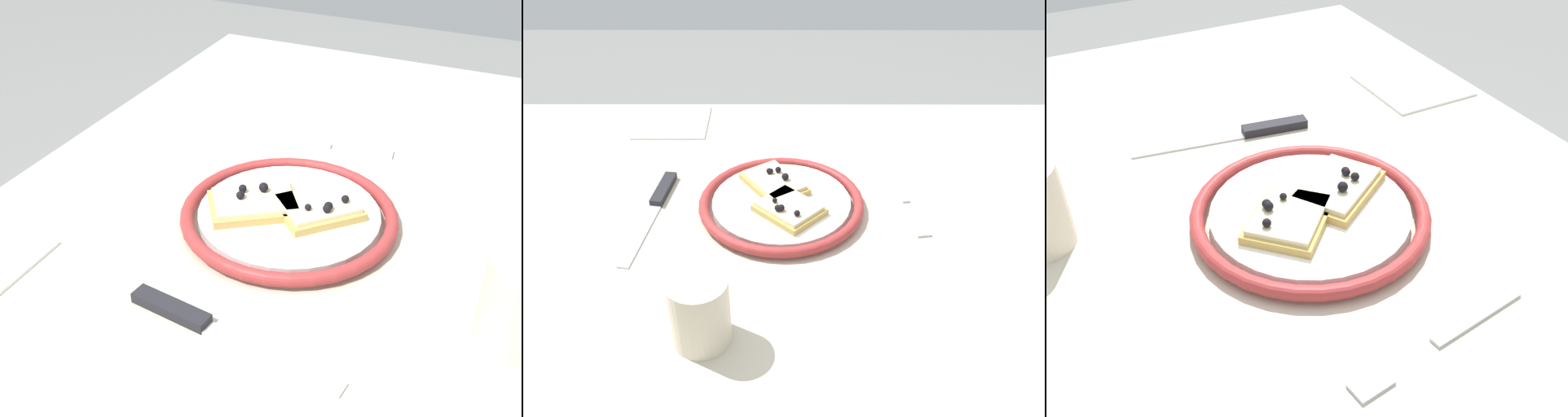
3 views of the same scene
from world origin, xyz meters
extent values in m
cube|color=#BCB29E|center=(0.00, 0.00, 0.69)|extent=(1.20, 0.87, 0.04)
cylinder|color=#4C4742|center=(0.54, -0.37, 0.33)|extent=(0.05, 0.05, 0.67)
cylinder|color=white|center=(0.00, -0.05, 0.72)|extent=(0.22, 0.22, 0.02)
torus|color=maroon|center=(0.00, -0.05, 0.72)|extent=(0.27, 0.27, 0.02)
cube|color=tan|center=(0.01, -0.09, 0.73)|extent=(0.12, 0.13, 0.01)
cube|color=beige|center=(0.01, -0.09, 0.74)|extent=(0.11, 0.12, 0.01)
sphere|color=black|center=(0.02, -0.11, 0.75)|extent=(0.01, 0.01, 0.01)
sphere|color=black|center=(-0.01, -0.09, 0.75)|extent=(0.01, 0.01, 0.01)
sphere|color=black|center=(0.01, -0.11, 0.75)|extent=(0.01, 0.01, 0.01)
sphere|color=black|center=(0.02, -0.11, 0.75)|extent=(0.01, 0.01, 0.01)
cube|color=tan|center=(-0.01, -0.02, 0.73)|extent=(0.12, 0.12, 0.01)
cube|color=beige|center=(-0.01, -0.02, 0.74)|extent=(0.11, 0.11, 0.01)
sphere|color=black|center=(0.01, -0.02, 0.74)|extent=(0.01, 0.01, 0.01)
sphere|color=black|center=(0.01, 0.00, 0.75)|extent=(0.01, 0.01, 0.01)
sphere|color=black|center=(-0.02, 0.01, 0.75)|extent=(0.01, 0.01, 0.01)
sphere|color=black|center=(0.00, 0.00, 0.75)|extent=(0.01, 0.01, 0.01)
cube|color=silver|center=(0.21, 0.02, 0.71)|extent=(0.04, 0.15, 0.00)
cube|color=black|center=(0.20, -0.10, 0.71)|extent=(0.03, 0.09, 0.01)
cube|color=#BCBCBC|center=(-0.20, -0.12, 0.71)|extent=(0.03, 0.11, 0.00)
cube|color=#BCBCBC|center=(-0.22, 0.01, 0.71)|extent=(0.03, 0.04, 0.00)
cube|color=white|center=(0.22, -0.35, 0.71)|extent=(0.15, 0.14, 0.00)
camera|label=1|loc=(0.61, 0.19, 1.17)|focal=44.81mm
camera|label=2|loc=(-0.01, 0.70, 1.26)|focal=39.62mm
camera|label=3|loc=(-0.46, 0.19, 1.12)|focal=40.78mm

